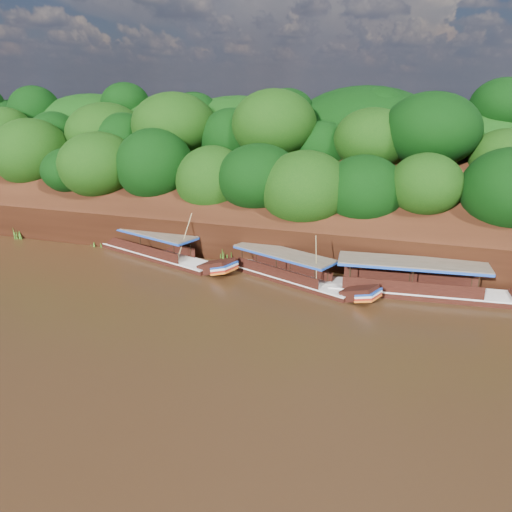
{
  "coord_description": "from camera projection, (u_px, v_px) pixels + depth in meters",
  "views": [
    {
      "loc": [
        9.34,
        -27.84,
        14.26
      ],
      "look_at": [
        -2.14,
        7.0,
        1.76
      ],
      "focal_mm": 35.0,
      "sensor_mm": 36.0,
      "label": 1
    }
  ],
  "objects": [
    {
      "name": "riverbank",
      "position": [
        322.0,
        211.0,
        52.22
      ],
      "size": [
        120.0,
        30.06,
        19.4
      ],
      "color": "black",
      "rests_on": "ground"
    },
    {
      "name": "boat_1",
      "position": [
        297.0,
        277.0,
        37.97
      ],
      "size": [
        12.43,
        6.42,
        4.87
      ],
      "rotation": [
        0.0,
        0.0,
        -0.39
      ],
      "color": "black",
      "rests_on": "ground"
    },
    {
      "name": "boat_2",
      "position": [
        162.0,
        253.0,
        43.29
      ],
      "size": [
        14.83,
        6.6,
        5.02
      ],
      "rotation": [
        0.0,
        0.0,
        -0.32
      ],
      "color": "black",
      "rests_on": "ground"
    },
    {
      "name": "boat_0",
      "position": [
        434.0,
        289.0,
        35.52
      ],
      "size": [
        15.76,
        3.64,
        5.87
      ],
      "rotation": [
        0.0,
        0.0,
        0.09
      ],
      "color": "black",
      "rests_on": "ground"
    },
    {
      "name": "reeds",
      "position": [
        259.0,
        255.0,
        41.71
      ],
      "size": [
        48.48,
        2.18,
        2.16
      ],
      "color": "#316118",
      "rests_on": "ground"
    },
    {
      "name": "ground",
      "position": [
        254.0,
        318.0,
        32.39
      ],
      "size": [
        160.0,
        160.0,
        0.0
      ],
      "primitive_type": "plane",
      "color": "black",
      "rests_on": "ground"
    }
  ]
}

